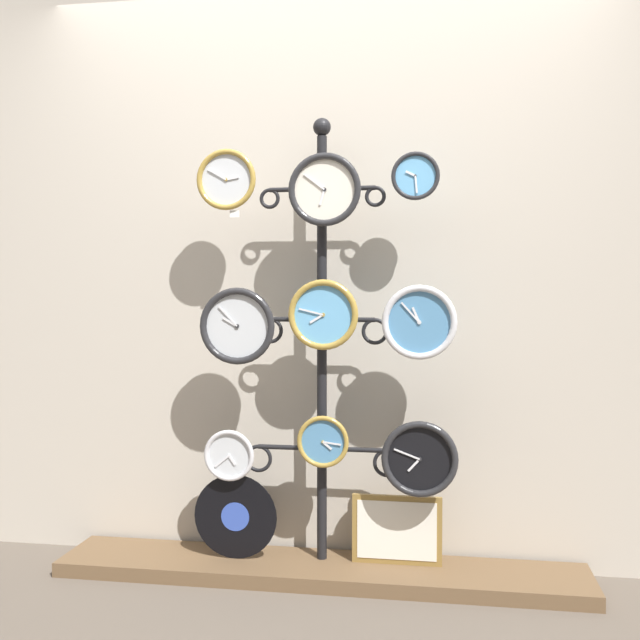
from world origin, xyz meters
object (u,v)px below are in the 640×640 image
(clock_middle_left, at_px, (237,326))
(vinyl_record, at_px, (235,517))
(clock_top_left, at_px, (227,180))
(clock_bottom_right, at_px, (420,459))
(clock_top_right, at_px, (416,176))
(clock_bottom_center, at_px, (323,441))
(clock_bottom_left, at_px, (229,455))
(display_stand, at_px, (322,408))
(clock_middle_center, at_px, (323,315))
(clock_middle_right, at_px, (419,322))
(picture_frame, at_px, (397,530))
(clock_top_center, at_px, (325,190))

(clock_middle_left, height_order, vinyl_record, clock_middle_left)
(clock_top_left, bearing_deg, clock_bottom_right, -1.68)
(vinyl_record, bearing_deg, clock_middle_left, -62.30)
(clock_top_right, distance_m, clock_bottom_center, 1.14)
(clock_top_left, distance_m, vinyl_record, 1.41)
(clock_bottom_left, xyz_separation_m, clock_bottom_center, (0.40, 0.00, 0.07))
(display_stand, distance_m, clock_middle_left, 0.50)
(clock_middle_center, relative_size, clock_middle_right, 0.97)
(clock_middle_right, xyz_separation_m, clock_bottom_center, (-0.39, 0.02, -0.49))
(clock_bottom_right, relative_size, vinyl_record, 0.85)
(clock_middle_center, xyz_separation_m, clock_bottom_left, (-0.40, -0.01, -0.59))
(picture_frame, bearing_deg, clock_middle_center, -168.09)
(clock_top_left, distance_m, clock_bottom_center, 1.15)
(clock_top_center, bearing_deg, clock_middle_left, -175.75)
(clock_top_left, bearing_deg, clock_middle_center, 2.50)
(clock_top_center, relative_size, clock_bottom_left, 1.38)
(clock_bottom_left, bearing_deg, display_stand, 13.07)
(clock_top_right, relative_size, picture_frame, 0.52)
(clock_bottom_center, bearing_deg, clock_middle_left, -175.54)
(clock_bottom_center, xyz_separation_m, clock_bottom_right, (0.39, -0.04, -0.05))
(clock_top_left, bearing_deg, clock_middle_left, -16.99)
(clock_bottom_left, relative_size, clock_bottom_center, 1.00)
(clock_top_center, bearing_deg, clock_middle_right, -3.14)
(vinyl_record, bearing_deg, clock_bottom_center, -3.31)
(clock_top_left, relative_size, clock_top_right, 1.30)
(clock_middle_center, relative_size, vinyl_record, 0.81)
(clock_top_right, relative_size, clock_middle_center, 0.67)
(clock_top_center, height_order, clock_middle_left, clock_top_center)
(display_stand, distance_m, clock_middle_right, 0.56)
(clock_top_center, xyz_separation_m, clock_middle_left, (-0.36, -0.03, -0.55))
(clock_top_center, height_order, clock_bottom_center, clock_top_center)
(picture_frame, bearing_deg, clock_middle_left, -171.70)
(clock_middle_right, xyz_separation_m, vinyl_record, (-0.77, 0.04, -0.83))
(display_stand, distance_m, clock_middle_center, 0.40)
(clock_middle_right, distance_m, clock_bottom_center, 0.63)
(clock_middle_left, height_order, clock_bottom_center, clock_middle_left)
(clock_bottom_center, distance_m, vinyl_record, 0.51)
(vinyl_record, bearing_deg, picture_frame, 3.85)
(clock_middle_right, bearing_deg, clock_middle_center, 176.12)
(vinyl_record, bearing_deg, clock_bottom_left, -123.29)
(vinyl_record, xyz_separation_m, picture_frame, (0.68, 0.05, -0.04))
(display_stand, distance_m, clock_top_right, 1.03)
(clock_middle_center, height_order, clock_middle_right, clock_middle_center)
(clock_top_right, bearing_deg, vinyl_record, 179.01)
(clock_middle_center, relative_size, picture_frame, 0.78)
(clock_bottom_left, bearing_deg, vinyl_record, 56.71)
(picture_frame, bearing_deg, clock_top_left, -173.44)
(clock_bottom_right, height_order, vinyl_record, clock_bottom_right)
(clock_top_center, xyz_separation_m, vinyl_record, (-0.39, 0.02, -1.36))
(clock_bottom_left, bearing_deg, clock_middle_right, -1.29)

